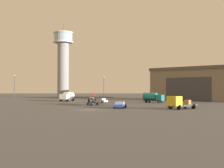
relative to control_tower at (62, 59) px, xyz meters
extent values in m
plane|color=#545456|center=(18.19, -77.10, -17.88)|extent=(400.00, 400.00, 0.00)
cylinder|color=gray|center=(0.00, 0.00, -5.14)|extent=(5.27, 5.27, 25.48)
cylinder|color=silver|center=(0.00, 0.00, 7.90)|extent=(9.19, 9.19, 0.60)
cylinder|color=#99B7C6|center=(0.00, 0.00, 10.08)|extent=(8.45, 8.45, 3.77)
cylinder|color=silver|center=(0.00, 0.00, 12.22)|extent=(9.19, 9.19, 0.50)
cylinder|color=#38383D|center=(0.00, 0.00, 14.47)|extent=(0.16, 0.16, 4.00)
cube|color=#7A6B56|center=(54.29, -29.69, -12.66)|extent=(35.87, 34.70, 10.44)
cube|color=brown|center=(54.29, -29.69, -6.94)|extent=(36.71, 35.54, 1.00)
cube|color=#38383A|center=(47.57, -38.52, -13.97)|extent=(12.47, 9.55, 7.83)
cylinder|color=black|center=(17.82, -61.59, -16.61)|extent=(1.77, 6.62, 1.30)
cone|color=#38383D|center=(17.56, -65.10, -16.61)|extent=(0.98, 1.01, 0.91)
cube|color=#38383D|center=(17.56, -65.10, -16.61)|extent=(0.11, 0.07, 1.99)
cube|color=black|center=(17.79, -61.91, -15.85)|extent=(10.56, 2.32, 0.21)
cylinder|color=red|center=(16.12, -61.78, -16.28)|extent=(1.03, 0.16, 1.42)
cylinder|color=red|center=(19.47, -62.03, -16.28)|extent=(1.03, 0.16, 1.42)
cube|color=#99B7C6|center=(17.72, -62.85, -16.25)|extent=(1.12, 1.22, 0.73)
cone|color=black|center=(18.07, -58.08, -16.50)|extent=(1.08, 1.53, 0.97)
cube|color=red|center=(18.07, -58.08, -15.66)|extent=(0.21, 1.16, 1.78)
cube|color=black|center=(18.07, -58.08, -16.34)|extent=(3.20, 1.17, 0.10)
cylinder|color=black|center=(17.63, -64.10, -17.57)|extent=(0.64, 0.22, 0.63)
cylinder|color=black|center=(16.68, -61.30, -17.57)|extent=(0.64, 0.22, 0.63)
cylinder|color=black|center=(18.98, -61.47, -17.57)|extent=(0.64, 0.22, 0.63)
cube|color=#38383D|center=(8.03, -38.99, -17.26)|extent=(3.78, 6.66, 0.24)
cube|color=white|center=(7.34, -41.17, -16.32)|extent=(2.86, 2.44, 1.65)
cube|color=#99B7C6|center=(7.09, -41.97, -15.99)|extent=(2.00, 0.70, 0.82)
cylinder|color=white|center=(8.35, -37.99, -15.99)|extent=(3.48, 4.78, 2.30)
cylinder|color=black|center=(8.41, -41.44, -17.38)|extent=(1.04, 0.56, 1.00)
cylinder|color=black|center=(6.32, -40.78, -17.38)|extent=(1.04, 0.56, 1.00)
cylinder|color=black|center=(9.65, -37.49, -17.38)|extent=(1.04, 0.56, 1.00)
cylinder|color=black|center=(7.56, -36.83, -17.38)|extent=(1.04, 0.56, 1.00)
cube|color=#38383D|center=(36.89, -74.93, -17.26)|extent=(6.60, 5.54, 0.24)
cube|color=gold|center=(34.93, -76.36, -16.20)|extent=(2.96, 3.08, 1.89)
cube|color=#99B7C6|center=(34.21, -76.88, -15.82)|extent=(1.28, 1.72, 0.94)
cube|color=brown|center=(37.77, -74.29, -17.06)|extent=(5.11, 4.65, 0.16)
cube|color=#997547|center=(38.14, -74.02, -16.53)|extent=(1.41, 1.41, 0.90)
cylinder|color=black|center=(35.63, -77.21, -17.38)|extent=(0.81, 0.97, 1.00)
cylinder|color=black|center=(34.34, -75.43, -17.38)|extent=(0.81, 0.97, 1.00)
cylinder|color=black|center=(39.17, -74.63, -17.38)|extent=(0.81, 0.97, 1.00)
cylinder|color=black|center=(37.88, -72.86, -17.38)|extent=(0.81, 0.97, 1.00)
cube|color=#38383D|center=(34.79, -48.87, -17.26)|extent=(6.02, 4.82, 0.24)
cube|color=teal|center=(36.59, -50.04, -16.34)|extent=(2.68, 2.87, 1.61)
cube|color=#99B7C6|center=(37.24, -50.46, -16.02)|extent=(1.15, 1.71, 0.80)
cylinder|color=teal|center=(33.97, -48.33, -16.03)|extent=(4.56, 4.04, 2.23)
cylinder|color=black|center=(37.12, -49.12, -17.38)|extent=(0.78, 0.99, 1.00)
cylinder|color=black|center=(35.97, -50.89, -17.38)|extent=(0.78, 0.99, 1.00)
cylinder|color=black|center=(33.87, -47.01, -17.38)|extent=(0.78, 0.99, 1.00)
cylinder|color=black|center=(32.72, -48.78, -17.38)|extent=(0.78, 0.99, 1.00)
cube|color=#2847A8|center=(24.39, -72.73, -17.29)|extent=(2.70, 4.40, 0.55)
cube|color=#99B7C6|center=(24.35, -72.93, -16.76)|extent=(2.12, 2.60, 0.50)
cylinder|color=black|center=(23.88, -71.22, -17.56)|extent=(0.66, 0.31, 0.64)
cylinder|color=black|center=(25.52, -71.60, -17.56)|extent=(0.66, 0.31, 0.64)
cylinder|color=black|center=(23.27, -73.86, -17.56)|extent=(0.66, 0.31, 0.64)
cylinder|color=black|center=(24.91, -74.23, -17.56)|extent=(0.66, 0.31, 0.64)
cube|color=#B7BABF|center=(19.27, -50.66, -17.29)|extent=(4.58, 4.08, 0.55)
cube|color=#99B7C6|center=(19.44, -50.79, -16.76)|extent=(2.94, 2.79, 0.50)
cylinder|color=black|center=(17.62, -50.48, -17.56)|extent=(0.52, 0.62, 0.64)
cylinder|color=black|center=(18.64, -49.12, -17.56)|extent=(0.52, 0.62, 0.64)
cylinder|color=black|center=(19.90, -52.20, -17.56)|extent=(0.52, 0.62, 0.64)
cylinder|color=black|center=(20.93, -50.83, -17.56)|extent=(0.52, 0.62, 0.64)
cylinder|color=#38383D|center=(-12.29, -30.11, -13.55)|extent=(0.18, 0.18, 8.66)
sphere|color=#F9E5B2|center=(-12.29, -30.11, -9.00)|extent=(0.44, 0.44, 0.44)
cylinder|color=#38383D|center=(19.69, -27.68, -13.76)|extent=(0.18, 0.18, 8.25)
sphere|color=#F9E5B2|center=(19.69, -27.68, -9.42)|extent=(0.44, 0.44, 0.44)
camera|label=1|loc=(22.69, -132.27, -13.83)|focal=45.78mm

